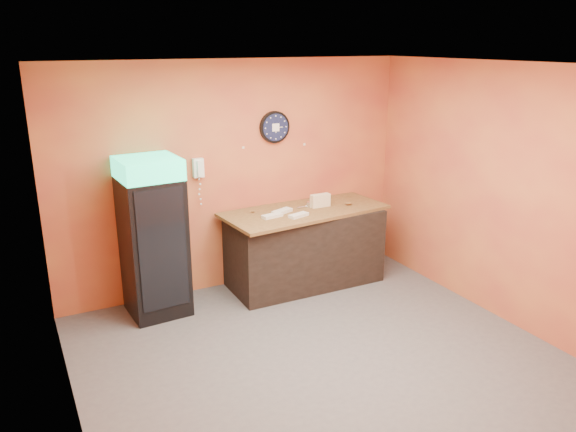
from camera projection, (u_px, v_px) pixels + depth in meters
floor at (316, 354)px, 5.61m from camera, size 4.50×4.50×0.00m
back_wall at (236, 176)px, 6.89m from camera, size 4.50×0.02×2.80m
left_wall at (59, 263)px, 4.21m from camera, size 0.02×4.00×2.80m
right_wall at (495, 192)px, 6.17m from camera, size 0.02×4.00×2.80m
ceiling at (321, 65)px, 4.77m from camera, size 4.50×4.00×0.02m
beverage_cooler at (154, 240)px, 6.21m from camera, size 0.67×0.68×1.80m
prep_counter at (304, 248)px, 7.13m from camera, size 1.90×0.85×0.95m
wall_clock at (275, 127)px, 6.92m from camera, size 0.39×0.06×0.39m
wall_phone at (198, 168)px, 6.58m from camera, size 0.12×0.11×0.23m
butcher_paper at (305, 211)px, 6.98m from camera, size 2.12×1.08×0.04m
sub_roll_stack at (320, 200)px, 7.06m from camera, size 0.26×0.09×0.16m
wrapped_sandwich_left at (272, 216)px, 6.65m from camera, size 0.27×0.14×0.04m
wrapped_sandwich_mid at (299, 215)px, 6.67m from camera, size 0.27×0.17×0.04m
wrapped_sandwich_right at (282, 211)px, 6.83m from camera, size 0.29×0.20×0.04m
kitchen_tool at (309, 204)px, 7.06m from camera, size 0.07×0.07×0.07m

